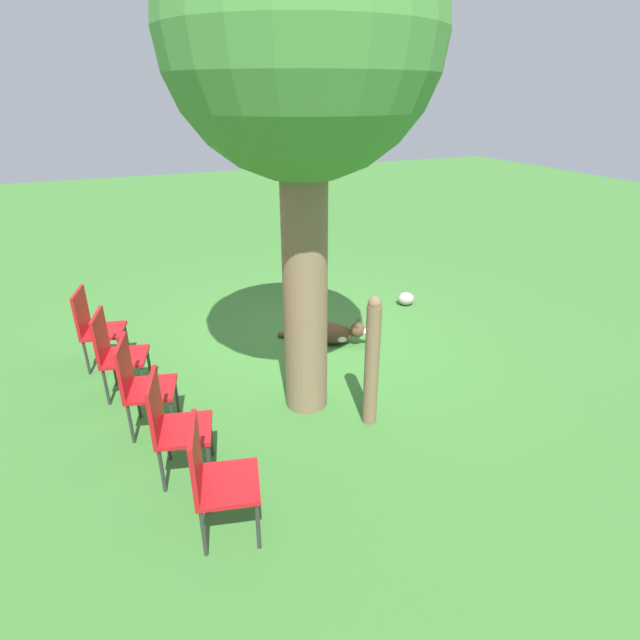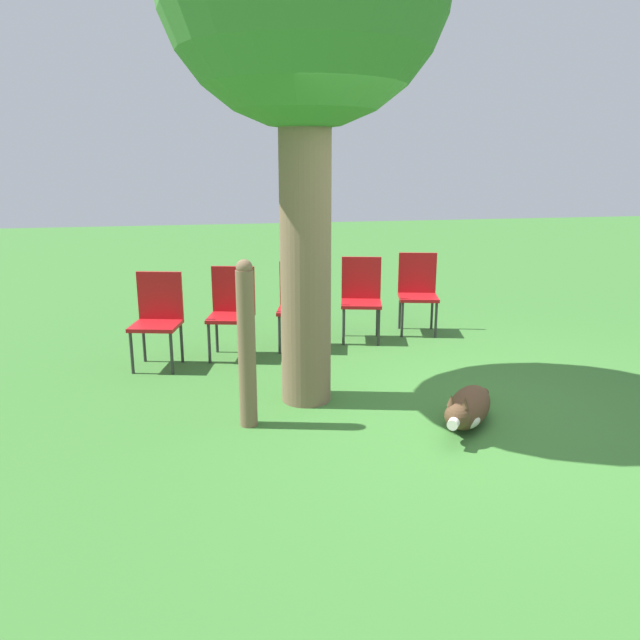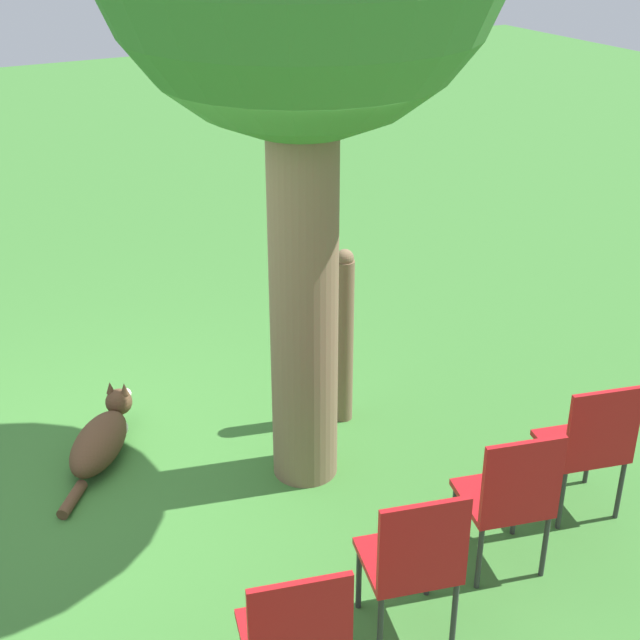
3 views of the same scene
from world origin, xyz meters
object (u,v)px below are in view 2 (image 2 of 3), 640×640
at_px(fence_post, 247,344).
at_px(red_chair_2, 300,300).
at_px(red_chair_3, 232,307).
at_px(red_chair_4, 158,314).
at_px(red_chair_0, 418,288).
at_px(dog, 468,409).
at_px(red_chair_1, 361,294).

height_order(fence_post, red_chair_2, fence_post).
relative_size(fence_post, red_chair_3, 1.40).
bearing_deg(red_chair_4, red_chair_0, 117.32).
bearing_deg(red_chair_4, dog, 64.42).
xyz_separation_m(red_chair_2, red_chair_3, (-0.18, 0.72, 0.00)).
bearing_deg(red_chair_4, fence_post, 38.32).
bearing_deg(dog, red_chair_2, -121.41).
height_order(fence_post, red_chair_3, fence_post).
height_order(red_chair_3, red_chair_4, same).
height_order(fence_post, red_chair_1, fence_post).
distance_m(dog, fence_post, 1.74).
distance_m(red_chair_3, red_chair_4, 0.74).
bearing_deg(dog, fence_post, -64.84).
xyz_separation_m(fence_post, red_chair_0, (2.30, -2.16, -0.13)).
bearing_deg(fence_post, red_chair_0, -43.11).
height_order(red_chair_2, red_chair_3, same).
relative_size(dog, red_chair_0, 1.07).
xyz_separation_m(dog, red_chair_2, (2.28, 0.92, 0.38)).
bearing_deg(red_chair_0, fence_post, -29.45).
height_order(fence_post, red_chair_4, fence_post).
bearing_deg(dog, red_chair_4, -92.60).
height_order(red_chair_1, red_chair_4, same).
xyz_separation_m(fence_post, red_chair_1, (2.13, -1.43, -0.13)).
height_order(dog, red_chair_3, red_chair_3).
xyz_separation_m(red_chair_3, red_chair_4, (-0.18, 0.72, 0.00)).
relative_size(red_chair_2, red_chair_4, 1.00).
bearing_deg(red_chair_2, fence_post, -6.35).
bearing_deg(red_chair_0, red_chair_4, -62.68).
distance_m(dog, red_chair_1, 2.50).
relative_size(red_chair_2, red_chair_3, 1.00).
height_order(red_chair_1, red_chair_3, same).
height_order(red_chair_1, red_chair_2, same).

